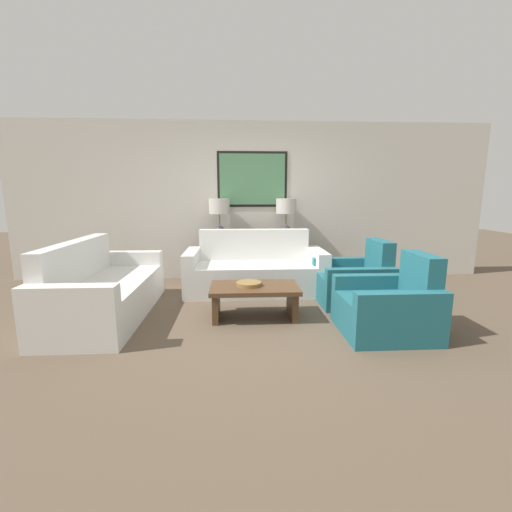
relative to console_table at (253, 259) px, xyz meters
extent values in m
plane|color=brown|center=(0.00, -2.05, -0.37)|extent=(20.00, 20.00, 0.00)
cube|color=beige|center=(0.00, 0.26, 0.96)|extent=(8.19, 0.10, 2.65)
cube|color=black|center=(0.00, 0.20, 1.33)|extent=(1.18, 0.01, 0.92)
cube|color=#4C7F56|center=(0.00, 0.20, 1.33)|extent=(1.10, 0.02, 0.84)
cube|color=#332319|center=(0.00, 0.00, 0.00)|extent=(1.53, 0.36, 0.74)
cylinder|color=#333338|center=(-0.55, 0.00, 0.38)|extent=(0.15, 0.15, 0.02)
sphere|color=#333338|center=(-0.55, 0.00, 0.48)|extent=(0.18, 0.18, 0.18)
cylinder|color=#8C7A51|center=(-0.55, 0.00, 0.67)|extent=(0.02, 0.02, 0.20)
cylinder|color=#B2ADA3|center=(-0.55, 0.00, 0.89)|extent=(0.34, 0.34, 0.25)
cylinder|color=#333338|center=(0.55, 0.00, 0.38)|extent=(0.15, 0.15, 0.02)
sphere|color=#333338|center=(0.55, 0.00, 0.48)|extent=(0.18, 0.18, 0.18)
cylinder|color=#8C7A51|center=(0.55, 0.00, 0.67)|extent=(0.02, 0.02, 0.20)
cylinder|color=#B2ADA3|center=(0.55, 0.00, 0.89)|extent=(0.34, 0.34, 0.25)
cube|color=silver|center=(0.00, -0.81, -0.15)|extent=(1.70, 0.70, 0.44)
cube|color=silver|center=(0.00, -0.37, 0.09)|extent=(1.70, 0.18, 0.91)
cube|color=silver|center=(-0.94, -0.72, -0.05)|extent=(0.18, 0.88, 0.63)
cube|color=silver|center=(0.94, -0.72, -0.05)|extent=(0.18, 0.88, 0.63)
cube|color=silver|center=(-1.73, -1.65, -0.15)|extent=(0.70, 1.70, 0.44)
cube|color=silver|center=(-2.17, -1.65, 0.09)|extent=(0.18, 1.70, 0.91)
cube|color=silver|center=(-1.82, -2.59, -0.05)|extent=(0.88, 0.18, 0.63)
cube|color=silver|center=(-1.82, -0.71, -0.05)|extent=(0.88, 0.18, 0.63)
cube|color=#4C331E|center=(-0.07, -1.81, 0.00)|extent=(1.04, 0.60, 0.05)
cube|color=#4C331E|center=(-0.52, -1.81, -0.20)|extent=(0.07, 0.48, 0.34)
cube|color=#4C331E|center=(0.38, -1.81, -0.20)|extent=(0.07, 0.48, 0.34)
cylinder|color=olive|center=(-0.14, -1.80, 0.05)|extent=(0.30, 0.30, 0.04)
cube|color=#1E5B66|center=(1.19, -1.29, -0.17)|extent=(0.73, 0.58, 0.39)
cube|color=#1E5B66|center=(1.64, -1.29, 0.06)|extent=(0.18, 0.58, 0.85)
cube|color=#1E5B66|center=(1.28, -0.93, -0.09)|extent=(0.91, 0.14, 0.55)
cube|color=#1E5B66|center=(1.28, -1.65, -0.09)|extent=(0.91, 0.14, 0.55)
cube|color=#1E5B66|center=(1.19, -2.34, -0.17)|extent=(0.73, 0.58, 0.39)
cube|color=#1E5B66|center=(1.64, -2.34, 0.06)|extent=(0.18, 0.58, 0.85)
cube|color=#1E5B66|center=(1.28, -1.98, -0.09)|extent=(0.91, 0.14, 0.55)
cube|color=#1E5B66|center=(1.28, -2.70, -0.09)|extent=(0.91, 0.14, 0.55)
camera|label=1|loc=(-0.27, -5.70, 1.09)|focal=24.00mm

